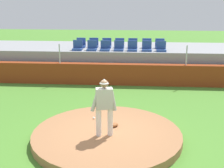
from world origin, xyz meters
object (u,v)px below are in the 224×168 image
Objects in this scene: pitcher at (104,103)px; stadium_chair_13 at (160,45)px; stadium_chair_7 at (81,44)px; stadium_chair_5 at (147,48)px; stadium_chair_0 at (78,47)px; baseball at (94,118)px; stadium_chair_3 at (119,47)px; stadium_chair_4 at (132,48)px; stadium_chair_6 at (161,48)px; stadium_chair_10 at (120,45)px; stadium_chair_8 at (94,44)px; stadium_chair_1 at (92,47)px; fielding_glove at (114,125)px; stadium_chair_9 at (107,45)px; stadium_chair_12 at (147,45)px; stadium_chair_11 at (133,45)px; stadium_chair_2 at (105,47)px.

stadium_chair_13 is at bearing 63.25° from pitcher.
stadium_chair_5 is at bearing 166.42° from stadium_chair_7.
stadium_chair_0 is (-2.07, 7.19, 0.41)m from pitcher.
stadium_chair_3 is (0.51, 6.02, 1.37)m from baseball.
stadium_chair_3 is 1.00× the size of stadium_chair_4.
stadium_chair_5 and stadium_chair_6 have the same top height.
pitcher is 8.08m from stadium_chair_10.
baseball is 0.15× the size of stadium_chair_13.
stadium_chair_4 is at bearing 156.37° from stadium_chair_8.
stadium_chair_13 is at bearing -165.48° from stadium_chair_1.
pitcher is 7.49m from stadium_chair_0.
stadium_chair_8 reaches higher than baseball.
fielding_glove is at bearing -38.83° from baseball.
stadium_chair_10 is 2.13m from stadium_chair_13.
stadium_chair_9 is at bearing 82.88° from pitcher.
stadium_chair_12 is at bearing -130.48° from stadium_chair_4.
stadium_chair_3 is at bearing 128.76° from stadium_chair_9.
fielding_glove is 0.60× the size of stadium_chair_1.
stadium_chair_4 and stadium_chair_11 have the same top height.
stadium_chair_13 is (0.00, 0.89, 0.00)m from stadium_chair_6.
baseball is at bearing 85.75° from stadium_chair_10.
stadium_chair_4 is 1.16m from stadium_chair_12.
stadium_chair_0 is 1.00× the size of stadium_chair_5.
stadium_chair_5 is at bearing -179.47° from stadium_chair_0.
stadium_chair_10 is 1.00× the size of stadium_chair_12.
fielding_glove is 6.84m from stadium_chair_5.
baseball is 0.15× the size of stadium_chair_1.
stadium_chair_2 and stadium_chair_10 have the same top height.
stadium_chair_0 is at bearing 94.32° from pitcher.
baseball is 7.02m from stadium_chair_9.
pitcher is at bearing 84.80° from stadium_chair_11.
stadium_chair_8 is at bearing -87.90° from stadium_chair_1.
stadium_chair_10 is (2.11, 0.88, 0.00)m from stadium_chair_0.
stadium_chair_3 and stadium_chair_6 have the same top height.
stadium_chair_10 is at bearing 0.43° from stadium_chair_13.
stadium_chair_11 reaches higher than fielding_glove.
stadium_chair_3 and stadium_chair_7 have the same top height.
stadium_chair_10 is at bearing 178.34° from stadium_chair_8.
stadium_chair_3 is at bearing -179.34° from stadium_chair_0.
stadium_chair_0 is 4.24m from stadium_chair_6.
baseball is at bearing -75.99° from fielding_glove.
stadium_chair_8 is (-2.81, 0.89, 0.00)m from stadium_chair_5.
stadium_chair_8 is at bearing -17.48° from stadium_chair_5.
stadium_chair_12 is (2.84, -0.03, 0.00)m from stadium_chair_8.
stadium_chair_3 is at bearing 77.95° from pitcher.
stadium_chair_13 is at bearing -179.78° from stadium_chair_7.
baseball is at bearing 72.30° from stadium_chair_5.
stadium_chair_3 is at bearing 90.06° from stadium_chair_10.
pitcher is 3.44× the size of stadium_chair_5.
stadium_chair_0 and stadium_chair_7 have the same top height.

